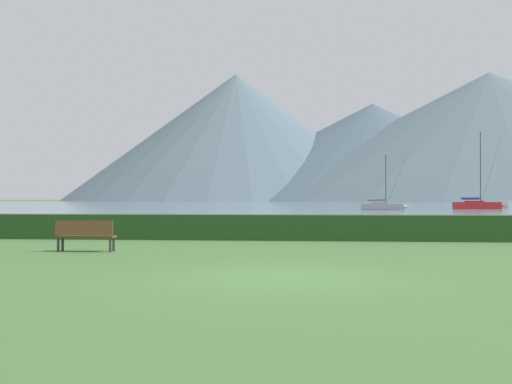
# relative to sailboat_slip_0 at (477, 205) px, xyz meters

# --- Properties ---
(ground_plane) EXTENTS (1000.00, 1000.00, 0.00)m
(ground_plane) POSITION_rel_sailboat_slip_0_xyz_m (-25.23, -78.42, -0.65)
(ground_plane) COLOR #477038
(harbor_water) EXTENTS (320.00, 246.00, 0.00)m
(harbor_water) POSITION_rel_sailboat_slip_0_xyz_m (-25.23, 58.58, -0.64)
(harbor_water) COLOR slate
(harbor_water) RESTS_ON ground_plane
(hedge_line) EXTENTS (80.00, 1.20, 0.98)m
(hedge_line) POSITION_rel_sailboat_slip_0_xyz_m (-25.23, -67.42, -0.16)
(hedge_line) COLOR #284C23
(hedge_line) RESTS_ON ground_plane
(sailboat_slip_0) EXTENTS (7.59, 2.44, 11.44)m
(sailboat_slip_0) POSITION_rel_sailboat_slip_0_xyz_m (0.00, 0.00, 0.00)
(sailboat_slip_0) COLOR red
(sailboat_slip_0) RESTS_ON harbor_water
(sailboat_slip_3) EXTENTS (6.60, 2.58, 7.42)m
(sailboat_slip_3) POSITION_rel_sailboat_slip_0_xyz_m (-14.91, -8.98, -0.11)
(sailboat_slip_3) COLOR #9E9EA3
(sailboat_slip_3) RESTS_ON harbor_water
(park_bench_near_path) EXTENTS (1.78, 0.50, 0.95)m
(park_bench_near_path) POSITION_rel_sailboat_slip_0_xyz_m (-31.50, -73.02, -0.11)
(park_bench_near_path) COLOR brown
(park_bench_near_path) RESTS_ON ground_plane
(distant_hill_west_ridge) EXTENTS (281.17, 281.17, 71.08)m
(distant_hill_west_ridge) POSITION_rel_sailboat_slip_0_xyz_m (73.78, 245.81, 34.90)
(distant_hill_west_ridge) COLOR slate
(distant_hill_west_ridge) RESTS_ON ground_plane
(distant_hill_central_peak) EXTENTS (219.35, 219.35, 56.22)m
(distant_hill_central_peak) POSITION_rel_sailboat_slip_0_xyz_m (11.15, 255.89, 27.46)
(distant_hill_central_peak) COLOR #4C6070
(distant_hill_central_peak) RESTS_ON ground_plane
(distant_hill_east_ridge) EXTENTS (198.25, 198.25, 74.94)m
(distant_hill_east_ridge) POSITION_rel_sailboat_slip_0_xyz_m (-68.47, 256.18, 36.83)
(distant_hill_east_ridge) COLOR slate
(distant_hill_east_ridge) RESTS_ON ground_plane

